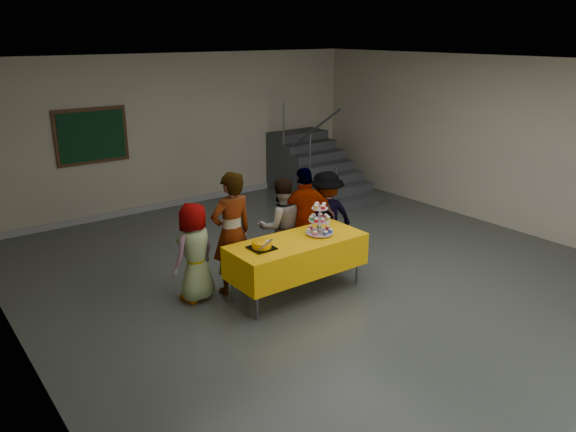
# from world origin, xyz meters

# --- Properties ---
(room_shell) EXTENTS (10.00, 10.04, 3.02)m
(room_shell) POSITION_xyz_m (0.00, 0.02, 2.13)
(room_shell) COLOR #4C514C
(room_shell) RESTS_ON ground
(bake_table) EXTENTS (1.88, 0.78, 0.77)m
(bake_table) POSITION_xyz_m (-0.67, 0.33, 0.56)
(bake_table) COLOR #595960
(bake_table) RESTS_ON ground
(cupcake_stand) EXTENTS (0.38, 0.38, 0.44)m
(cupcake_stand) POSITION_xyz_m (-0.30, 0.32, 0.95)
(cupcake_stand) COLOR silver
(cupcake_stand) RESTS_ON bake_table
(bear_cake) EXTENTS (0.32, 0.36, 0.12)m
(bear_cake) POSITION_xyz_m (-1.22, 0.35, 0.83)
(bear_cake) COLOR black
(bear_cake) RESTS_ON bake_table
(schoolchild_a) EXTENTS (0.75, 0.60, 1.33)m
(schoolchild_a) POSITION_xyz_m (-1.84, 0.99, 0.66)
(schoolchild_a) COLOR #5B5C65
(schoolchild_a) RESTS_ON ground
(schoolchild_b) EXTENTS (0.62, 0.42, 1.68)m
(schoolchild_b) POSITION_xyz_m (-1.33, 0.90, 0.84)
(schoolchild_b) COLOR slate
(schoolchild_b) RESTS_ON ground
(schoolchild_c) EXTENTS (0.82, 0.72, 1.43)m
(schoolchild_c) POSITION_xyz_m (-0.44, 1.02, 0.72)
(schoolchild_c) COLOR slate
(schoolchild_c) RESTS_ON ground
(schoolchild_d) EXTENTS (0.99, 0.67, 1.56)m
(schoolchild_d) POSITION_xyz_m (-0.11, 0.87, 0.78)
(schoolchild_d) COLOR slate
(schoolchild_d) RESTS_ON ground
(schoolchild_e) EXTENTS (0.99, 0.66, 1.43)m
(schoolchild_e) POSITION_xyz_m (0.35, 0.94, 0.71)
(schoolchild_e) COLOR slate
(schoolchild_e) RESTS_ON ground
(staircase) EXTENTS (1.30, 2.40, 2.04)m
(staircase) POSITION_xyz_m (2.70, 4.13, 0.49)
(staircase) COLOR #424447
(staircase) RESTS_ON ground
(noticeboard) EXTENTS (1.30, 0.05, 1.00)m
(noticeboard) POSITION_xyz_m (-1.76, 4.96, 1.60)
(noticeboard) COLOR #472B16
(noticeboard) RESTS_ON ground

